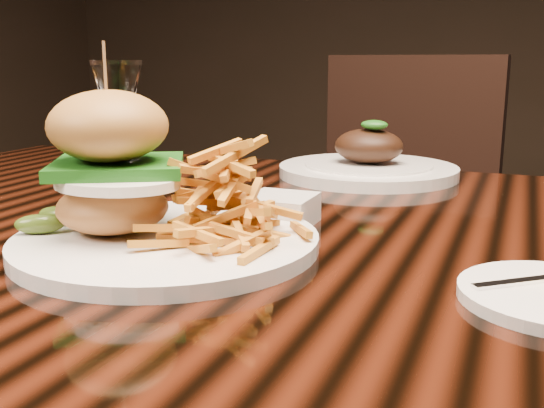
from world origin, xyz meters
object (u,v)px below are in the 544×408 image
at_px(dining_table, 322,291).
at_px(chair_far, 394,221).
at_px(burger_plate, 163,194).
at_px(far_dish, 368,165).
at_px(wine_glass, 118,99).

xyz_separation_m(dining_table, chair_far, (-0.09, 0.89, -0.13)).
relative_size(burger_plate, chair_far, 0.33).
relative_size(far_dish, chair_far, 0.31).
bearing_deg(far_dish, burger_plate, -101.24).
bearing_deg(far_dish, wine_glass, -130.37).
bearing_deg(dining_table, burger_plate, -132.32).
xyz_separation_m(burger_plate, far_dish, (0.10, 0.48, -0.04)).
bearing_deg(dining_table, wine_glass, 173.78).
bearing_deg(chair_far, dining_table, -78.28).
bearing_deg(chair_far, burger_plate, -86.01).
bearing_deg(burger_plate, dining_table, 31.34).
bearing_deg(burger_plate, chair_far, 71.39).
bearing_deg(wine_glass, dining_table, -6.22).
bearing_deg(burger_plate, wine_glass, 118.34).
height_order(dining_table, wine_glass, wine_glass).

